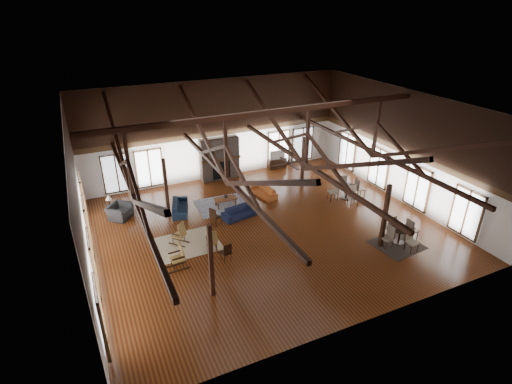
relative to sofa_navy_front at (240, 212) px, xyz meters
name	(u,v)px	position (x,y,z in m)	size (l,w,h in m)	color
floor	(267,228)	(0.74, -1.60, -0.28)	(16.00, 16.00, 0.00)	#5A3113
ceiling	(269,106)	(0.74, -1.60, 5.72)	(16.00, 14.00, 0.02)	black
wall_back	(216,130)	(0.74, 5.40, 2.72)	(16.00, 0.02, 6.00)	white
wall_front	(367,252)	(0.74, -8.60, 2.72)	(16.00, 0.02, 6.00)	white
wall_left	(79,206)	(-7.26, -1.60, 2.72)	(0.02, 14.00, 6.00)	white
wall_right	(403,147)	(8.74, -1.60, 2.72)	(0.02, 14.00, 6.00)	white
roof_truss	(268,150)	(0.74, -1.60, 3.75)	(15.60, 14.07, 3.14)	#33170E
post_grid	(268,201)	(0.74, -1.60, 1.25)	(8.16, 7.16, 3.05)	#33170E
fireplace	(219,159)	(0.74, 5.07, 1.01)	(2.50, 0.69, 2.60)	#6F5F55
ceiling_fan	(289,162)	(1.24, -2.60, 3.46)	(1.60, 1.60, 0.75)	black
sofa_navy_front	(240,212)	(0.00, 0.00, 0.00)	(1.89, 0.74, 0.55)	#141A37
sofa_navy_left	(180,206)	(-2.65, 1.86, 0.01)	(0.77, 1.97, 0.57)	black
sofa_orange	(264,192)	(2.14, 1.71, -0.02)	(0.69, 1.77, 0.52)	#AB5321
coffee_table	(226,199)	(-0.26, 1.45, 0.12)	(1.20, 0.62, 0.45)	brown
vase	(226,196)	(-0.20, 1.51, 0.28)	(0.20, 0.20, 0.21)	#B2B2B2
armchair	(120,211)	(-5.62, 2.47, 0.09)	(1.12, 0.98, 0.73)	#29282B
side_table_lamp	(110,207)	(-6.01, 3.00, 0.15)	(0.45, 0.45, 1.14)	black
rocking_chair_a	(180,234)	(-3.43, -1.18, 0.24)	(0.91, 0.93, 1.10)	olive
rocking_chair_b	(212,241)	(-2.30, -2.27, 0.20)	(0.57, 0.85, 1.01)	olive
rocking_chair_c	(179,256)	(-3.93, -2.89, 0.27)	(0.93, 0.55, 1.16)	olive
side_chair_a	(214,215)	(-1.50, -0.26, 0.29)	(0.56, 0.56, 0.97)	black
side_chair_b	(227,251)	(-2.01, -3.34, 0.25)	(0.44, 0.44, 0.90)	black
cafe_table_near	(400,233)	(5.66, -5.26, 0.24)	(1.98, 1.98, 1.04)	black
cafe_table_far	(347,189)	(6.19, -0.52, 0.28)	(2.17, 2.17, 1.11)	black
cup_near	(401,228)	(5.63, -5.30, 0.52)	(0.11, 0.11, 0.09)	#B2B2B2
cup_far	(348,184)	(6.24, -0.54, 0.58)	(0.13, 0.13, 0.10)	#B2B2B2
tv_console	(277,163)	(4.76, 5.15, 0.03)	(1.24, 0.46, 0.62)	black
television	(277,154)	(4.74, 5.15, 0.64)	(1.03, 0.14, 0.59)	#B2B2B2
rug_tan	(186,244)	(-3.22, -1.32, -0.27)	(2.90, 2.28, 0.01)	tan
rug_navy	(224,205)	(-0.29, 1.59, -0.27)	(2.99, 2.24, 0.01)	#182343
rug_dark	(397,245)	(5.48, -5.37, -0.27)	(2.04, 1.85, 0.01)	black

